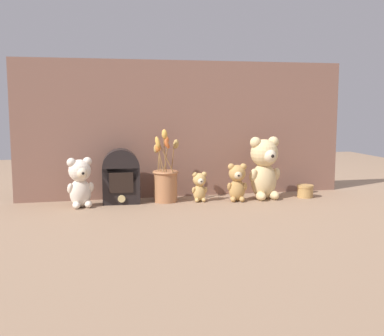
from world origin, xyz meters
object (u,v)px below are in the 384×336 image
Objects in this scene: teddy_bear_medium at (80,181)px; teddy_bear_tiny at (200,186)px; teddy_bear_large at (264,167)px; flower_vase at (165,181)px; vintage_radio at (121,176)px; decorative_tin_tall at (305,191)px; teddy_bear_small at (237,182)px.

teddy_bear_medium is 0.54m from teddy_bear_tiny.
flower_vase is at bearing 175.54° from teddy_bear_large.
teddy_bear_large is 0.88× the size of flower_vase.
teddy_bear_medium is at bearing -179.98° from teddy_bear_large.
teddy_bear_large reaches higher than teddy_bear_medium.
teddy_bear_large is 1.20× the size of vintage_radio.
teddy_bear_large reaches higher than teddy_bear_tiny.
decorative_tin_tall is (0.89, -0.06, -0.09)m from vintage_radio.
vintage_radio is at bearing 15.54° from teddy_bear_medium.
decorative_tin_tall is at bearing -1.91° from teddy_bear_tiny.
flower_vase reaches higher than teddy_bear_large.
teddy_bear_tiny is 0.41× the size of flower_vase.
flower_vase reaches higher than decorative_tin_tall.
teddy_bear_medium is 0.88× the size of vintage_radio.
teddy_bear_medium is 1.24× the size of teddy_bear_small.
flower_vase is at bearing 175.91° from decorative_tin_tall.
decorative_tin_tall is at bearing -3.25° from teddy_bear_large.
teddy_bear_tiny is 0.37m from vintage_radio.
teddy_bear_tiny is at bearing 178.97° from teddy_bear_large.
vintage_radio is (-0.53, 0.07, 0.03)m from teddy_bear_small.
decorative_tin_tall is at bearing 2.04° from teddy_bear_small.
teddy_bear_tiny is at bearing 178.09° from decorative_tin_tall.
vintage_radio is at bearing 176.21° from flower_vase.
teddy_bear_tiny is 0.53m from decorative_tin_tall.
teddy_bear_small is 0.36m from decorative_tin_tall.
teddy_bear_medium is at bearing 178.05° from teddy_bear_small.
teddy_bear_medium reaches higher than decorative_tin_tall.
teddy_bear_medium is 0.72m from teddy_bear_small.
teddy_bear_large is at bearing 0.02° from teddy_bear_medium.
teddy_bear_medium is at bearing -179.37° from teddy_bear_tiny.
teddy_bear_large is at bearing -1.03° from teddy_bear_tiny.
decorative_tin_tall is (0.53, -0.02, -0.04)m from teddy_bear_tiny.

